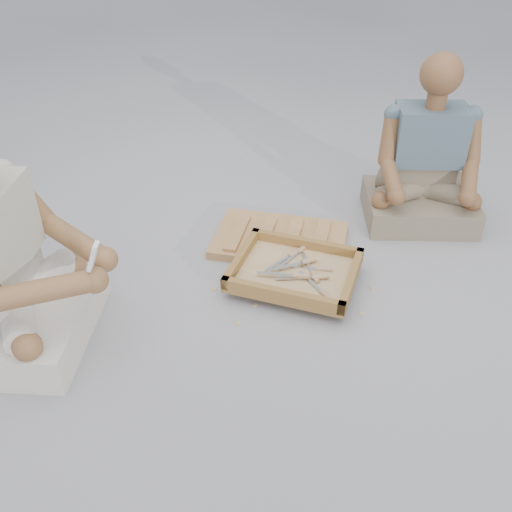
# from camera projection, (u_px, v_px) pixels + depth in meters

# --- Properties ---
(ground) EXTENTS (60.00, 60.00, 0.00)m
(ground) POSITION_uv_depth(u_px,v_px,m) (247.00, 344.00, 2.16)
(ground) COLOR #A3A3A8
(ground) RESTS_ON ground
(carved_panel) EXTENTS (0.66, 0.48, 0.04)m
(carved_panel) POSITION_uv_depth(u_px,v_px,m) (280.00, 240.00, 2.70)
(carved_panel) COLOR olive
(carved_panel) RESTS_ON ground
(tool_tray) EXTENTS (0.60, 0.52, 0.07)m
(tool_tray) POSITION_uv_depth(u_px,v_px,m) (295.00, 272.00, 2.42)
(tool_tray) COLOR brown
(tool_tray) RESTS_ON carved_panel
(chisel_0) EXTENTS (0.22, 0.02, 0.02)m
(chisel_0) POSITION_uv_depth(u_px,v_px,m) (296.00, 275.00, 2.37)
(chisel_0) COLOR silver
(chisel_0) RESTS_ON tool_tray
(chisel_1) EXTENTS (0.15, 0.18, 0.02)m
(chisel_1) POSITION_uv_depth(u_px,v_px,m) (291.00, 255.00, 2.51)
(chisel_1) COLOR silver
(chisel_1) RESTS_ON tool_tray
(chisel_2) EXTENTS (0.22, 0.04, 0.02)m
(chisel_2) POSITION_uv_depth(u_px,v_px,m) (319.00, 269.00, 2.43)
(chisel_2) COLOR silver
(chisel_2) RESTS_ON tool_tray
(chisel_3) EXTENTS (0.22, 0.05, 0.02)m
(chisel_3) POSITION_uv_depth(u_px,v_px,m) (315.00, 277.00, 2.38)
(chisel_3) COLOR silver
(chisel_3) RESTS_ON tool_tray
(chisel_4) EXTENTS (0.20, 0.12, 0.02)m
(chisel_4) POSITION_uv_depth(u_px,v_px,m) (305.00, 262.00, 2.45)
(chisel_4) COLOR silver
(chisel_4) RESTS_ON tool_tray
(chisel_5) EXTENTS (0.09, 0.21, 0.02)m
(chisel_5) POSITION_uv_depth(u_px,v_px,m) (314.00, 274.00, 2.40)
(chisel_5) COLOR silver
(chisel_5) RESTS_ON tool_tray
(chisel_6) EXTENTS (0.13, 0.20, 0.02)m
(chisel_6) POSITION_uv_depth(u_px,v_px,m) (299.00, 251.00, 2.54)
(chisel_6) COLOR silver
(chisel_6) RESTS_ON tool_tray
(chisel_7) EXTENTS (0.14, 0.19, 0.02)m
(chisel_7) POSITION_uv_depth(u_px,v_px,m) (323.00, 292.00, 2.30)
(chisel_7) COLOR silver
(chisel_7) RESTS_ON tool_tray
(wood_chip_0) EXTENTS (0.02, 0.02, 0.00)m
(wood_chip_0) POSITION_uv_depth(u_px,v_px,m) (255.00, 305.00, 2.34)
(wood_chip_0) COLOR tan
(wood_chip_0) RESTS_ON ground
(wood_chip_1) EXTENTS (0.02, 0.02, 0.00)m
(wood_chip_1) POSITION_uv_depth(u_px,v_px,m) (227.00, 271.00, 2.53)
(wood_chip_1) COLOR tan
(wood_chip_1) RESTS_ON ground
(wood_chip_2) EXTENTS (0.02, 0.02, 0.00)m
(wood_chip_2) POSITION_uv_depth(u_px,v_px,m) (266.00, 234.00, 2.77)
(wood_chip_2) COLOR tan
(wood_chip_2) RESTS_ON ground
(wood_chip_3) EXTENTS (0.02, 0.02, 0.00)m
(wood_chip_3) POSITION_uv_depth(u_px,v_px,m) (372.00, 288.00, 2.43)
(wood_chip_3) COLOR tan
(wood_chip_3) RESTS_ON ground
(wood_chip_4) EXTENTS (0.02, 0.02, 0.00)m
(wood_chip_4) POSITION_uv_depth(u_px,v_px,m) (215.00, 289.00, 2.43)
(wood_chip_4) COLOR tan
(wood_chip_4) RESTS_ON ground
(wood_chip_5) EXTENTS (0.02, 0.02, 0.00)m
(wood_chip_5) POSITION_uv_depth(u_px,v_px,m) (290.00, 242.00, 2.72)
(wood_chip_5) COLOR tan
(wood_chip_5) RESTS_ON ground
(wood_chip_6) EXTENTS (0.02, 0.02, 0.00)m
(wood_chip_6) POSITION_uv_depth(u_px,v_px,m) (259.00, 237.00, 2.75)
(wood_chip_6) COLOR tan
(wood_chip_6) RESTS_ON ground
(wood_chip_7) EXTENTS (0.02, 0.02, 0.00)m
(wood_chip_7) POSITION_uv_depth(u_px,v_px,m) (362.00, 313.00, 2.30)
(wood_chip_7) COLOR tan
(wood_chip_7) RESTS_ON ground
(wood_chip_8) EXTENTS (0.02, 0.02, 0.00)m
(wood_chip_8) POSITION_uv_depth(u_px,v_px,m) (238.00, 323.00, 2.25)
(wood_chip_8) COLOR tan
(wood_chip_8) RESTS_ON ground
(wood_chip_9) EXTENTS (0.02, 0.02, 0.00)m
(wood_chip_9) POSITION_uv_depth(u_px,v_px,m) (303.00, 233.00, 2.78)
(wood_chip_9) COLOR tan
(wood_chip_9) RESTS_ON ground
(wood_chip_10) EXTENTS (0.02, 0.02, 0.00)m
(wood_chip_10) POSITION_uv_depth(u_px,v_px,m) (283.00, 287.00, 2.43)
(wood_chip_10) COLOR tan
(wood_chip_10) RESTS_ON ground
(wood_chip_11) EXTENTS (0.02, 0.02, 0.00)m
(wood_chip_11) POSITION_uv_depth(u_px,v_px,m) (320.00, 265.00, 2.56)
(wood_chip_11) COLOR tan
(wood_chip_11) RESTS_ON ground
(wood_chip_12) EXTENTS (0.02, 0.02, 0.00)m
(wood_chip_12) POSITION_uv_depth(u_px,v_px,m) (344.00, 270.00, 2.53)
(wood_chip_12) COLOR tan
(wood_chip_12) RESTS_ON ground
(craftsman) EXTENTS (0.61, 0.59, 0.91)m
(craftsman) POSITION_uv_depth(u_px,v_px,m) (11.00, 271.00, 2.02)
(craftsman) COLOR silver
(craftsman) RESTS_ON ground
(companion) EXTENTS (0.55, 0.46, 0.82)m
(companion) POSITION_uv_depth(u_px,v_px,m) (425.00, 169.00, 2.75)
(companion) COLOR #7E6E5B
(companion) RESTS_ON ground
(mobile_phone) EXTENTS (0.05, 0.05, 0.10)m
(mobile_phone) POSITION_uv_depth(u_px,v_px,m) (93.00, 256.00, 1.88)
(mobile_phone) COLOR white
(mobile_phone) RESTS_ON craftsman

